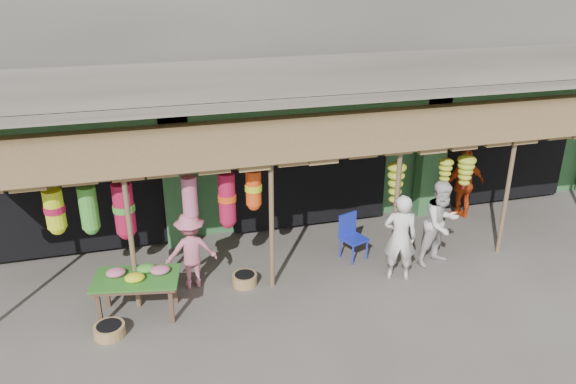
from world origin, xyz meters
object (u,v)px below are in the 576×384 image
object	(u,v)px
blue_chair	(351,234)
person_shopper	(191,250)
person_right	(441,223)
flower_table	(137,279)
person_front	(400,237)
person_vendor	(464,184)

from	to	relation	value
blue_chair	person_shopper	distance (m)	3.35
person_right	person_shopper	distance (m)	4.99
person_right	flower_table	bearing A→B (deg)	166.91
person_front	person_right	xyz separation A→B (m)	(1.05, 0.30, 0.02)
flower_table	person_front	distance (m)	4.92
person_front	blue_chair	bearing A→B (deg)	-39.87
person_front	person_vendor	distance (m)	3.45
flower_table	person_shopper	size ratio (longest dim) A/B	1.05
person_shopper	flower_table	bearing A→B (deg)	31.65
blue_chair	person_front	bearing A→B (deg)	-80.84
flower_table	blue_chair	distance (m)	4.44
person_front	person_vendor	bearing A→B (deg)	-121.44
blue_chair	person_vendor	distance (m)	3.50
flower_table	person_front	world-z (taller)	person_front
flower_table	person_front	size ratio (longest dim) A/B	0.91
blue_chair	person_right	distance (m)	1.82
person_right	person_vendor	size ratio (longest dim) A/B	1.04
person_front	person_vendor	size ratio (longest dim) A/B	1.01
person_vendor	person_shopper	xyz separation A→B (m)	(-6.63, -1.33, -0.11)
person_right	person_shopper	size ratio (longest dim) A/B	1.18
blue_chair	person_vendor	bearing A→B (deg)	-1.97
flower_table	person_front	xyz separation A→B (m)	(4.92, -0.12, 0.17)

